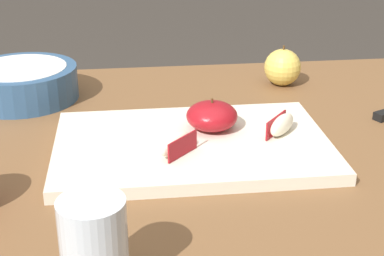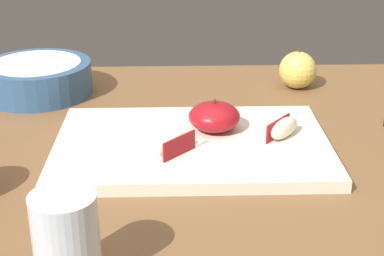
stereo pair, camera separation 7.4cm
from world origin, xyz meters
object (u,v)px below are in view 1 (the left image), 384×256
(cutting_board, at_px, (192,146))
(apple_half_skin_up, at_px, (212,116))
(apple_wedge_right, at_px, (282,126))
(whole_apple_golden, at_px, (282,67))
(ceramic_fruit_bowl, at_px, (22,82))
(drinking_glass_water, at_px, (94,247))
(apple_wedge_near_knife, at_px, (176,144))

(cutting_board, bearing_deg, apple_half_skin_up, 46.72)
(apple_wedge_right, distance_m, whole_apple_golden, 0.29)
(apple_wedge_right, height_order, whole_apple_golden, whole_apple_golden)
(cutting_board, distance_m, apple_half_skin_up, 0.06)
(ceramic_fruit_bowl, bearing_deg, drinking_glass_water, -75.19)
(apple_wedge_near_knife, relative_size, whole_apple_golden, 0.81)
(apple_wedge_right, distance_m, ceramic_fruit_bowl, 0.50)
(apple_half_skin_up, distance_m, apple_wedge_near_knife, 0.10)
(cutting_board, height_order, apple_wedge_near_knife, apple_wedge_near_knife)
(ceramic_fruit_bowl, bearing_deg, apple_wedge_near_knife, -49.77)
(apple_half_skin_up, relative_size, ceramic_fruit_bowl, 0.39)
(whole_apple_golden, distance_m, ceramic_fruit_bowl, 0.50)
(apple_wedge_near_knife, distance_m, whole_apple_golden, 0.41)
(ceramic_fruit_bowl, distance_m, drinking_glass_water, 0.60)
(apple_wedge_right, bearing_deg, apple_half_skin_up, 161.11)
(whole_apple_golden, bearing_deg, apple_wedge_near_knife, -126.65)
(whole_apple_golden, bearing_deg, ceramic_fruit_bowl, -177.68)
(apple_half_skin_up, height_order, whole_apple_golden, whole_apple_golden)
(apple_wedge_near_knife, bearing_deg, ceramic_fruit_bowl, 130.23)
(apple_half_skin_up, height_order, apple_wedge_right, apple_half_skin_up)
(cutting_board, relative_size, apple_wedge_near_knife, 6.31)
(apple_wedge_near_knife, bearing_deg, apple_half_skin_up, 52.15)
(ceramic_fruit_bowl, bearing_deg, apple_wedge_right, -31.30)
(drinking_glass_water, bearing_deg, apple_wedge_near_knife, 68.17)
(cutting_board, relative_size, whole_apple_golden, 5.12)
(apple_half_skin_up, distance_m, ceramic_fruit_bowl, 0.39)
(apple_wedge_right, distance_m, drinking_glass_water, 0.42)
(ceramic_fruit_bowl, bearing_deg, whole_apple_golden, 2.32)
(drinking_glass_water, bearing_deg, apple_half_skin_up, 63.94)
(cutting_board, xyz_separation_m, apple_wedge_right, (0.14, 0.00, 0.02))
(cutting_board, distance_m, apple_wedge_right, 0.14)
(apple_half_skin_up, bearing_deg, whole_apple_golden, 53.76)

